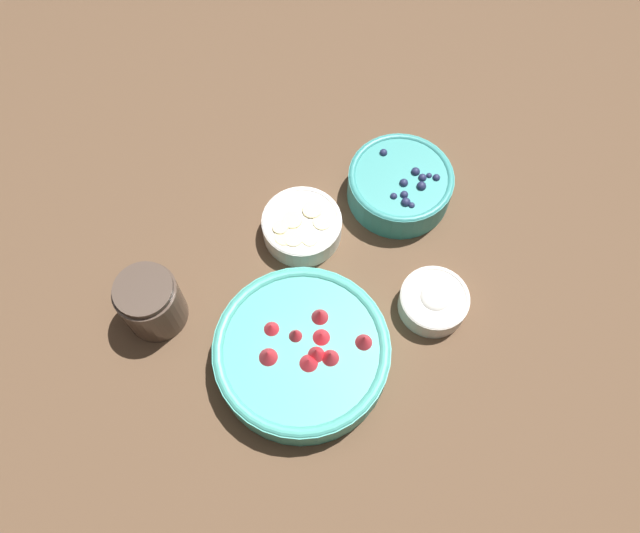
% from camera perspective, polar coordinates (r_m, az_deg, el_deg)
% --- Properties ---
extents(ground_plane, '(4.00, 4.00, 0.00)m').
position_cam_1_polar(ground_plane, '(1.00, -0.74, -4.12)').
color(ground_plane, brown).
extents(bowl_strawberries, '(0.27, 0.27, 0.08)m').
position_cam_1_polar(bowl_strawberries, '(0.94, -1.63, -7.80)').
color(bowl_strawberries, '#47AD9E').
rests_on(bowl_strawberries, ground_plane).
extents(bowl_blueberries, '(0.18, 0.18, 0.07)m').
position_cam_1_polar(bowl_blueberries, '(1.08, 7.33, 7.51)').
color(bowl_blueberries, teal).
rests_on(bowl_blueberries, ground_plane).
extents(bowl_bananas, '(0.13, 0.13, 0.05)m').
position_cam_1_polar(bowl_bananas, '(1.04, -1.67, 3.78)').
color(bowl_bananas, white).
rests_on(bowl_bananas, ground_plane).
extents(bowl_cream, '(0.11, 0.11, 0.05)m').
position_cam_1_polar(bowl_cream, '(1.00, 10.36, -3.10)').
color(bowl_cream, silver).
rests_on(bowl_cream, ground_plane).
extents(jar_chocolate, '(0.10, 0.10, 0.10)m').
position_cam_1_polar(jar_chocolate, '(0.99, -15.15, -3.25)').
color(jar_chocolate, '#4C3D33').
rests_on(jar_chocolate, ground_plane).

